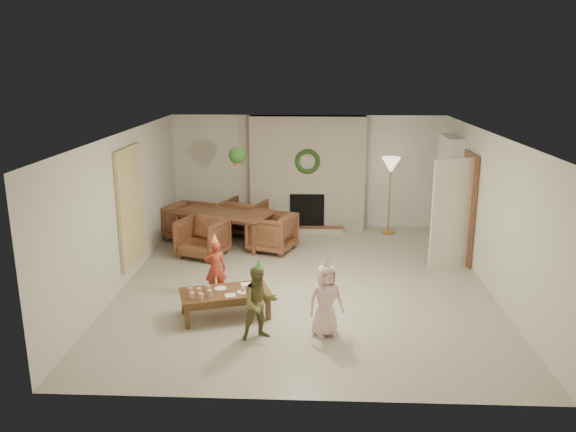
# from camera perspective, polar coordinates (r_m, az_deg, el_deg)

# --- Properties ---
(floor) EXTENTS (7.00, 7.00, 0.00)m
(floor) POSITION_cam_1_polar(r_m,az_deg,el_deg) (9.69, 1.68, -6.65)
(floor) COLOR #B7B29E
(floor) RESTS_ON ground
(ceiling) EXTENTS (7.00, 7.00, 0.00)m
(ceiling) POSITION_cam_1_polar(r_m,az_deg,el_deg) (9.07, 1.80, 8.20)
(ceiling) COLOR white
(ceiling) RESTS_ON wall_back
(wall_back) EXTENTS (7.00, 0.00, 7.00)m
(wall_back) POSITION_cam_1_polar(r_m,az_deg,el_deg) (12.72, 1.97, 4.47)
(wall_back) COLOR silver
(wall_back) RESTS_ON floor
(wall_front) EXTENTS (7.00, 0.00, 7.00)m
(wall_front) POSITION_cam_1_polar(r_m,az_deg,el_deg) (5.97, 1.24, -7.87)
(wall_front) COLOR silver
(wall_front) RESTS_ON floor
(wall_left) EXTENTS (0.00, 7.00, 7.00)m
(wall_left) POSITION_cam_1_polar(r_m,az_deg,el_deg) (9.81, -16.07, 0.70)
(wall_left) COLOR silver
(wall_left) RESTS_ON floor
(wall_right) EXTENTS (0.00, 7.00, 7.00)m
(wall_right) POSITION_cam_1_polar(r_m,az_deg,el_deg) (9.74, 19.68, 0.31)
(wall_right) COLOR silver
(wall_right) RESTS_ON floor
(fireplace_mass) EXTENTS (2.50, 0.40, 2.50)m
(fireplace_mass) POSITION_cam_1_polar(r_m,az_deg,el_deg) (12.52, 1.96, 4.30)
(fireplace_mass) COLOR #4E2714
(fireplace_mass) RESTS_ON floor
(fireplace_hearth) EXTENTS (1.60, 0.30, 0.12)m
(fireplace_hearth) POSITION_cam_1_polar(r_m,az_deg,el_deg) (12.46, 1.89, -1.38)
(fireplace_hearth) COLOR brown
(fireplace_hearth) RESTS_ON floor
(fireplace_firebox) EXTENTS (0.75, 0.12, 0.75)m
(fireplace_firebox) POSITION_cam_1_polar(r_m,az_deg,el_deg) (12.52, 1.92, 0.55)
(fireplace_firebox) COLOR black
(fireplace_firebox) RESTS_ON floor
(fireplace_wreath) EXTENTS (0.54, 0.10, 0.54)m
(fireplace_wreath) POSITION_cam_1_polar(r_m,az_deg,el_deg) (12.24, 1.96, 5.48)
(fireplace_wreath) COLOR #1E4018
(fireplace_wreath) RESTS_ON fireplace_mass
(floor_lamp_base) EXTENTS (0.31, 0.31, 0.03)m
(floor_lamp_base) POSITION_cam_1_polar(r_m,az_deg,el_deg) (12.63, 9.98, -1.59)
(floor_lamp_base) COLOR gold
(floor_lamp_base) RESTS_ON floor
(floor_lamp_post) EXTENTS (0.03, 0.03, 1.50)m
(floor_lamp_post) POSITION_cam_1_polar(r_m,az_deg,el_deg) (12.44, 10.14, 1.77)
(floor_lamp_post) COLOR gold
(floor_lamp_post) RESTS_ON floor
(floor_lamp_shade) EXTENTS (0.40, 0.40, 0.33)m
(floor_lamp_shade) POSITION_cam_1_polar(r_m,az_deg,el_deg) (12.30, 10.29, 5.04)
(floor_lamp_shade) COLOR beige
(floor_lamp_shade) RESTS_ON floor_lamp_post
(bookshelf_carcass) EXTENTS (0.30, 1.00, 2.20)m
(bookshelf_carcass) POSITION_cam_1_polar(r_m,az_deg,el_deg) (11.89, 15.73, 2.43)
(bookshelf_carcass) COLOR white
(bookshelf_carcass) RESTS_ON floor
(bookshelf_shelf_a) EXTENTS (0.30, 0.92, 0.03)m
(bookshelf_shelf_a) POSITION_cam_1_polar(r_m,az_deg,el_deg) (12.04, 15.42, -0.59)
(bookshelf_shelf_a) COLOR white
(bookshelf_shelf_a) RESTS_ON bookshelf_carcass
(bookshelf_shelf_b) EXTENTS (0.30, 0.92, 0.03)m
(bookshelf_shelf_b) POSITION_cam_1_polar(r_m,az_deg,el_deg) (11.94, 15.55, 1.26)
(bookshelf_shelf_b) COLOR white
(bookshelf_shelf_b) RESTS_ON bookshelf_carcass
(bookshelf_shelf_c) EXTENTS (0.30, 0.92, 0.03)m
(bookshelf_shelf_c) POSITION_cam_1_polar(r_m,az_deg,el_deg) (11.85, 15.69, 3.14)
(bookshelf_shelf_c) COLOR white
(bookshelf_shelf_c) RESTS_ON bookshelf_carcass
(bookshelf_shelf_d) EXTENTS (0.30, 0.92, 0.03)m
(bookshelf_shelf_d) POSITION_cam_1_polar(r_m,az_deg,el_deg) (11.78, 15.82, 5.04)
(bookshelf_shelf_d) COLOR white
(bookshelf_shelf_d) RESTS_ON bookshelf_carcass
(books_row_lower) EXTENTS (0.20, 0.40, 0.24)m
(books_row_lower) POSITION_cam_1_polar(r_m,az_deg,el_deg) (11.85, 15.53, -0.13)
(books_row_lower) COLOR maroon
(books_row_lower) RESTS_ON bookshelf_shelf_a
(books_row_mid) EXTENTS (0.20, 0.44, 0.24)m
(books_row_mid) POSITION_cam_1_polar(r_m,az_deg,el_deg) (11.95, 15.46, 1.97)
(books_row_mid) COLOR #235783
(books_row_mid) RESTS_ON bookshelf_shelf_b
(books_row_upper) EXTENTS (0.20, 0.36, 0.22)m
(books_row_upper) POSITION_cam_1_polar(r_m,az_deg,el_deg) (11.73, 15.74, 3.66)
(books_row_upper) COLOR #A27722
(books_row_upper) RESTS_ON bookshelf_shelf_c
(door_frame) EXTENTS (0.05, 0.86, 2.04)m
(door_frame) POSITION_cam_1_polar(r_m,az_deg,el_deg) (10.90, 17.59, 0.74)
(door_frame) COLOR brown
(door_frame) RESTS_ON floor
(door_leaf) EXTENTS (0.77, 0.32, 2.00)m
(door_leaf) POSITION_cam_1_polar(r_m,az_deg,el_deg) (10.45, 16.09, 0.15)
(door_leaf) COLOR beige
(door_leaf) RESTS_ON floor
(curtain_panel) EXTENTS (0.06, 1.20, 2.00)m
(curtain_panel) POSITION_cam_1_polar(r_m,az_deg,el_deg) (9.98, -15.50, 0.99)
(curtain_panel) COLOR beige
(curtain_panel) RESTS_ON wall_left
(dining_table) EXTENTS (2.20, 1.71, 0.68)m
(dining_table) POSITION_cam_1_polar(r_m,az_deg,el_deg) (11.65, -6.34, -1.20)
(dining_table) COLOR brown
(dining_table) RESTS_ON floor
(dining_chair_near) EXTENTS (1.05, 1.06, 0.75)m
(dining_chair_near) POSITION_cam_1_polar(r_m,az_deg,el_deg) (10.94, -8.58, -2.15)
(dining_chair_near) COLOR brown
(dining_chair_near) RESTS_ON floor
(dining_chair_far) EXTENTS (1.05, 1.06, 0.75)m
(dining_chair_far) POSITION_cam_1_polar(r_m,az_deg,el_deg) (12.35, -4.38, -0.04)
(dining_chair_far) COLOR brown
(dining_chair_far) RESTS_ON floor
(dining_chair_left) EXTENTS (1.06, 1.05, 0.75)m
(dining_chair_left) POSITION_cam_1_polar(r_m,az_deg,el_deg) (12.08, -9.85, -0.58)
(dining_chair_left) COLOR brown
(dining_chair_left) RESTS_ON floor
(dining_chair_right) EXTENTS (1.06, 1.05, 0.75)m
(dining_chair_right) POSITION_cam_1_polar(r_m,az_deg,el_deg) (11.16, -1.61, -1.65)
(dining_chair_right) COLOR brown
(dining_chair_right) RESTS_ON floor
(hanging_plant_cord) EXTENTS (0.01, 0.01, 0.70)m
(hanging_plant_cord) POSITION_cam_1_polar(r_m,az_deg,el_deg) (10.69, -5.14, 7.30)
(hanging_plant_cord) COLOR tan
(hanging_plant_cord) RESTS_ON ceiling
(hanging_plant_pot) EXTENTS (0.16, 0.16, 0.12)m
(hanging_plant_pot) POSITION_cam_1_polar(r_m,az_deg,el_deg) (10.75, -5.10, 5.45)
(hanging_plant_pot) COLOR brown
(hanging_plant_pot) RESTS_ON hanging_plant_cord
(hanging_plant_foliage) EXTENTS (0.32, 0.32, 0.32)m
(hanging_plant_foliage) POSITION_cam_1_polar(r_m,az_deg,el_deg) (10.73, -5.11, 6.08)
(hanging_plant_foliage) COLOR #1F4A18
(hanging_plant_foliage) RESTS_ON hanging_plant_pot
(coffee_table_top) EXTENTS (1.41, 1.00, 0.06)m
(coffee_table_top) POSITION_cam_1_polar(r_m,az_deg,el_deg) (8.35, -6.33, -7.69)
(coffee_table_top) COLOR brown
(coffee_table_top) RESTS_ON floor
(coffee_table_apron) EXTENTS (1.28, 0.87, 0.08)m
(coffee_table_apron) POSITION_cam_1_polar(r_m,az_deg,el_deg) (8.38, -6.32, -8.12)
(coffee_table_apron) COLOR brown
(coffee_table_apron) RESTS_ON floor
(coffee_leg_fl) EXTENTS (0.09, 0.09, 0.33)m
(coffee_leg_fl) POSITION_cam_1_polar(r_m,az_deg,el_deg) (8.14, -10.08, -9.99)
(coffee_leg_fl) COLOR brown
(coffee_leg_fl) RESTS_ON floor
(coffee_leg_fr) EXTENTS (0.09, 0.09, 0.33)m
(coffee_leg_fr) POSITION_cam_1_polar(r_m,az_deg,el_deg) (8.30, -2.01, -9.24)
(coffee_leg_fr) COLOR brown
(coffee_leg_fr) RESTS_ON floor
(coffee_leg_bl) EXTENTS (0.09, 0.09, 0.33)m
(coffee_leg_bl) POSITION_cam_1_polar(r_m,az_deg,el_deg) (8.61, -10.41, -8.56)
(coffee_leg_bl) COLOR brown
(coffee_leg_bl) RESTS_ON floor
(coffee_leg_br) EXTENTS (0.09, 0.09, 0.33)m
(coffee_leg_br) POSITION_cam_1_polar(r_m,az_deg,el_deg) (8.76, -2.80, -7.89)
(coffee_leg_br) COLOR brown
(coffee_leg_br) RESTS_ON floor
(cup_a) EXTENTS (0.09, 0.09, 0.09)m
(cup_a) POSITION_cam_1_polar(r_m,az_deg,el_deg) (8.14, -9.62, -7.89)
(cup_a) COLOR silver
(cup_a) RESTS_ON coffee_table_top
(cup_b) EXTENTS (0.09, 0.09, 0.09)m
(cup_b) POSITION_cam_1_polar(r_m,az_deg,el_deg) (8.32, -9.76, -7.38)
(cup_b) COLOR silver
(cup_b) RESTS_ON coffee_table_top
(cup_c) EXTENTS (0.09, 0.09, 0.09)m
(cup_c) POSITION_cam_1_polar(r_m,az_deg,el_deg) (8.10, -8.75, -7.95)
(cup_c) COLOR silver
(cup_c) RESTS_ON coffee_table_top
(cup_d) EXTENTS (0.09, 0.09, 0.09)m
(cup_d) POSITION_cam_1_polar(r_m,az_deg,el_deg) (8.28, -8.91, -7.44)
(cup_d) COLOR silver
(cup_d) RESTS_ON coffee_table_top
(cup_e) EXTENTS (0.09, 0.09, 0.09)m
(cup_e) POSITION_cam_1_polar(r_m,az_deg,el_deg) (8.19, -7.85, -7.67)
(cup_e) COLOR silver
(cup_e) RESTS_ON coffee_table_top
(cup_f) EXTENTS (0.09, 0.09, 0.09)m
(cup_f) POSITION_cam_1_polar(r_m,az_deg,el_deg) (8.37, -8.03, -7.16)
(cup_f) COLOR silver
(cup_f) RESTS_ON coffee_table_top
(plate_a) EXTENTS (0.22, 0.22, 0.01)m
(plate_a) POSITION_cam_1_polar(r_m,az_deg,el_deg) (8.44, -6.80, -7.21)
(plate_a) COLOR white
(plate_a) RESTS_ON coffee_table_top
(plate_b) EXTENTS (0.22, 0.22, 0.01)m
(plate_b) POSITION_cam_1_polar(r_m,az_deg,el_deg) (8.29, -4.54, -7.58)
(plate_b) COLOR white
(plate_b) RESTS_ON coffee_table_top
(plate_c) EXTENTS (0.22, 0.22, 0.01)m
(plate_c) POSITION_cam_1_polar(r_m,az_deg,el_deg) (8.50, -3.49, -6.97)
(plate_c) COLOR white
(plate_c) RESTS_ON coffee_table_top
(food_scoop) EXTENTS (0.09, 0.09, 0.07)m
(food_scoop) POSITION_cam_1_polar(r_m,az_deg,el_deg) (8.27, -4.55, -7.34)
(food_scoop) COLOR tan
(food_scoop) RESTS_ON plate_b
(napkin_left) EXTENTS (0.18, 0.18, 0.01)m
(napkin_left) POSITION_cam_1_polar(r_m,az_deg,el_deg) (8.19, -5.80, -7.91)
(napkin_left) COLOR #FFBBD3
(napkin_left) RESTS_ON coffee_table_top
(napkin_right) EXTENTS (0.18, 0.18, 0.01)m
(napkin_right) POSITION_cam_1_polar(r_m,az_deg,el_deg) (8.56, -4.25, -6.84)
(napkin_right) COLOR #FFBBD3
(napkin_right) RESTS_ON coffee_table_top
(child_red) EXTENTS (0.38, 0.29, 0.93)m
(child_red) POSITION_cam_1_polar(r_m,az_deg,el_deg) (9.01, -7.28, -5.29)
(child_red) COLOR #A83624
(child_red) RESTS_ON floor
(party_hat_red) EXTENTS (0.14, 0.14, 0.18)m
(party_hat_red) POSITION_cam_1_polar(r_m,az_deg,el_deg) (8.85, -7.39, -2.23)
(party_hat_red) COLOR #FEE854
(party_hat_red) RESTS_ON child_red
(child_plaid) EXTENTS (0.60, 0.54, 1.01)m
(child_plaid) POSITION_cam_1_polar(r_m,az_deg,el_deg) (7.63, -2.88, -8.72)
(child_plaid) COLOR #945428
(child_plaid) RESTS_ON floor
(party_hat_plaid) EXTENTS (0.12, 0.12, 0.17)m
(party_hat_plaid) POSITION_cam_1_polar(r_m,az_deg,el_deg) (7.43, -2.94, -4.88)
(party_hat_plaid) COLOR green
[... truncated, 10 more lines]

